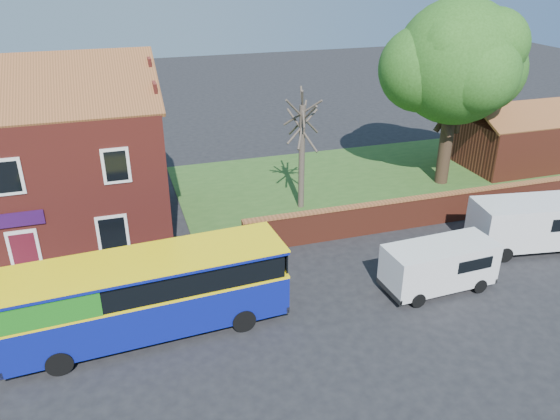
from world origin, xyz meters
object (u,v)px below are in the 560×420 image
object	(u,v)px
bus	(138,294)
large_tree	(456,65)
van_near	(439,264)
van_far	(532,222)

from	to	relation	value
bus	large_tree	world-z (taller)	large_tree
large_tree	van_near	bearing A→B (deg)	-123.14
van_far	van_near	bearing A→B (deg)	-155.26
bus	van_far	size ratio (longest dim) A/B	1.77
van_near	large_tree	distance (m)	13.24
van_near	large_tree	world-z (taller)	large_tree
van_near	van_far	size ratio (longest dim) A/B	0.82
van_near	large_tree	size ratio (longest dim) A/B	0.44
large_tree	bus	bearing A→B (deg)	-152.60
bus	van_near	size ratio (longest dim) A/B	2.16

